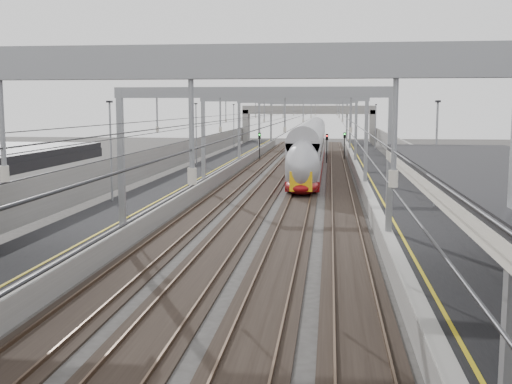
# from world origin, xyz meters

# --- Properties ---
(platform_left) EXTENTS (4.00, 120.00, 1.00)m
(platform_left) POSITION_xyz_m (-8.00, 45.00, 0.50)
(platform_left) COLOR black
(platform_left) RESTS_ON ground
(platform_right) EXTENTS (4.00, 120.00, 1.00)m
(platform_right) POSITION_xyz_m (8.00, 45.00, 0.50)
(platform_right) COLOR black
(platform_right) RESTS_ON ground
(tracks) EXTENTS (11.40, 140.00, 0.20)m
(tracks) POSITION_xyz_m (0.00, 45.00, 0.05)
(tracks) COLOR black
(tracks) RESTS_ON ground
(overhead_line) EXTENTS (13.00, 140.00, 6.60)m
(overhead_line) POSITION_xyz_m (0.00, 51.62, 6.14)
(overhead_line) COLOR gray
(overhead_line) RESTS_ON platform_left
(overbridge) EXTENTS (22.00, 2.20, 6.90)m
(overbridge) POSITION_xyz_m (0.00, 100.00, 5.31)
(overbridge) COLOR gray
(overbridge) RESTS_ON ground
(wall_left) EXTENTS (0.30, 120.00, 3.20)m
(wall_left) POSITION_xyz_m (-11.20, 45.00, 1.60)
(wall_left) COLOR gray
(wall_left) RESTS_ON ground
(wall_right) EXTENTS (0.30, 120.00, 3.20)m
(wall_right) POSITION_xyz_m (11.20, 45.00, 1.60)
(wall_right) COLOR gray
(wall_right) RESTS_ON ground
(train) EXTENTS (2.65, 48.21, 4.19)m
(train) POSITION_xyz_m (1.50, 61.45, 2.06)
(train) COLOR maroon
(train) RESTS_ON ground
(signal_green) EXTENTS (0.32, 0.32, 3.48)m
(signal_green) POSITION_xyz_m (-5.20, 72.31, 2.42)
(signal_green) COLOR black
(signal_green) RESTS_ON ground
(signal_red_near) EXTENTS (0.32, 0.32, 3.48)m
(signal_red_near) POSITION_xyz_m (3.20, 70.03, 2.42)
(signal_red_near) COLOR black
(signal_red_near) RESTS_ON ground
(signal_red_far) EXTENTS (0.32, 0.32, 3.48)m
(signal_red_far) POSITION_xyz_m (5.40, 74.84, 2.42)
(signal_red_far) COLOR black
(signal_red_far) RESTS_ON ground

